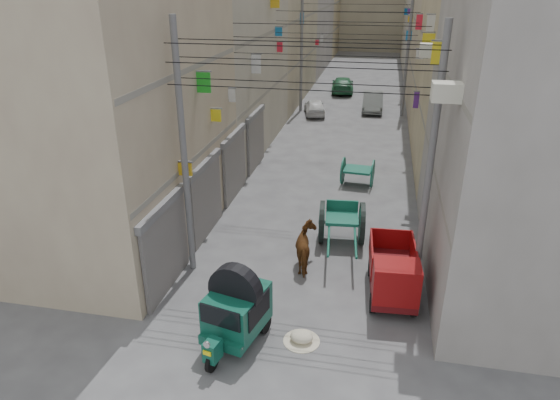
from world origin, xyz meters
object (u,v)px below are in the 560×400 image
(second_cart, at_px, (358,171))
(horse, at_px, (307,248))
(auto_rickshaw, at_px, (236,308))
(distant_car_white, at_px, (315,107))
(mini_truck, at_px, (393,278))
(distant_car_grey, at_px, (373,102))
(distant_car_green, at_px, (343,85))
(tonga_cart, at_px, (342,222))
(feed_sack, at_px, (302,337))

(second_cart, xyz_separation_m, horse, (-1.20, -7.68, 0.04))
(auto_rickshaw, bearing_deg, distant_car_white, 105.89)
(mini_truck, xyz_separation_m, horse, (-2.78, 1.37, -0.08))
(distant_car_grey, bearing_deg, distant_car_green, 112.91)
(tonga_cart, distance_m, second_cart, 5.70)
(second_cart, xyz_separation_m, distant_car_grey, (0.20, 14.61, -0.02))
(mini_truck, bearing_deg, tonga_cart, 114.83)
(horse, xyz_separation_m, distant_car_white, (-2.57, 20.29, -0.16))
(horse, xyz_separation_m, distant_car_green, (-1.31, 28.26, -0.09))
(tonga_cart, bearing_deg, second_cart, 82.35)
(mini_truck, height_order, distant_car_white, mini_truck)
(second_cart, xyz_separation_m, distant_car_white, (-3.77, 12.61, -0.12))
(horse, bearing_deg, tonga_cart, -129.57)
(tonga_cart, bearing_deg, horse, -121.07)
(tonga_cart, relative_size, horse, 2.09)
(auto_rickshaw, xyz_separation_m, mini_truck, (4.05, 2.65, -0.23))
(tonga_cart, height_order, distant_car_white, tonga_cart)
(auto_rickshaw, bearing_deg, horse, 85.34)
(distant_car_green, bearing_deg, tonga_cart, 90.35)
(distant_car_grey, height_order, distant_car_green, distant_car_grey)
(distant_car_white, bearing_deg, distant_car_grey, -166.16)
(distant_car_green, bearing_deg, auto_rickshaw, 85.49)
(auto_rickshaw, relative_size, horse, 1.51)
(distant_car_grey, relative_size, distant_car_green, 0.92)
(auto_rickshaw, distance_m, tonga_cart, 6.41)
(auto_rickshaw, height_order, distant_car_green, auto_rickshaw)
(horse, bearing_deg, feed_sack, 82.87)
(feed_sack, xyz_separation_m, distant_car_white, (-3.01, 24.04, 0.40))
(feed_sack, xyz_separation_m, distant_car_grey, (0.96, 26.03, 0.51))
(tonga_cart, distance_m, distant_car_white, 18.65)
(mini_truck, distance_m, feed_sack, 3.40)
(auto_rickshaw, xyz_separation_m, distant_car_green, (-0.05, 32.28, -0.39))
(auto_rickshaw, height_order, feed_sack, auto_rickshaw)
(distant_car_white, height_order, distant_car_grey, distant_car_grey)
(distant_car_green, bearing_deg, distant_car_white, 76.44)
(second_cart, distance_m, horse, 7.77)
(distant_car_grey, bearing_deg, feed_sack, -93.62)
(tonga_cart, xyz_separation_m, second_cart, (0.24, 5.69, -0.13))
(tonga_cart, relative_size, distant_car_white, 1.08)
(distant_car_grey, bearing_deg, horse, -95.10)
(tonga_cart, bearing_deg, mini_truck, -66.81)
(feed_sack, bearing_deg, distant_car_grey, 87.88)
(horse, bearing_deg, distant_car_grey, -107.35)
(auto_rickshaw, height_order, distant_car_grey, auto_rickshaw)
(distant_car_white, distance_m, distant_car_grey, 4.44)
(feed_sack, bearing_deg, distant_car_green, 93.13)
(mini_truck, distance_m, horse, 3.10)
(second_cart, distance_m, distant_car_grey, 14.61)
(auto_rickshaw, height_order, distant_car_white, auto_rickshaw)
(tonga_cart, height_order, second_cart, tonga_cart)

